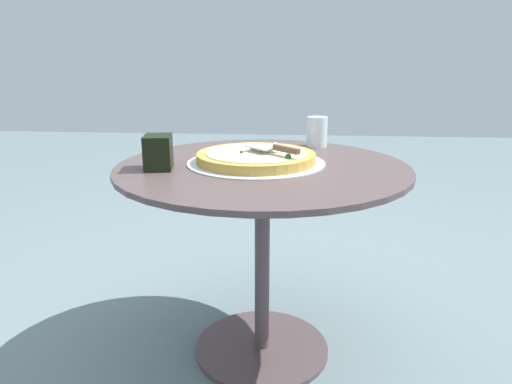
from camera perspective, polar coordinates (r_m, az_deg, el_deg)
The scene contains 6 objects.
ground_plane at distance 1.87m, azimuth 0.71°, elevation -18.65°, with size 10.00×10.00×0.00m, color slate.
patio_table at distance 1.62m, azimuth 0.78°, elevation -2.49°, with size 0.98×0.98×0.72m.
pizza_on_tray at distance 1.59m, azimuth 0.01°, elevation 4.19°, with size 0.47×0.47×0.05m.
pizza_server at distance 1.55m, azimuth 2.42°, elevation 5.38°, with size 0.18×0.18×0.02m.
drinking_cup at distance 1.90m, azimuth 7.44°, elevation 7.30°, with size 0.08×0.08×0.12m, color silver.
napkin_dispenser at distance 1.54m, azimuth -11.84°, elevation 4.78°, with size 0.11×0.08×0.11m, color black.
Camera 1 is at (-0.10, 1.53, 1.07)m, focal length 32.80 mm.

